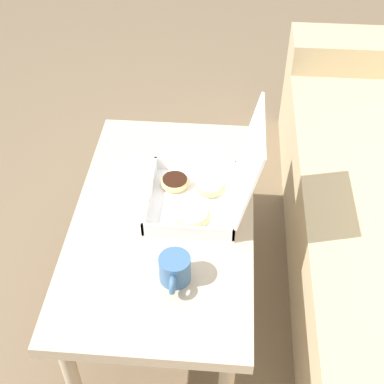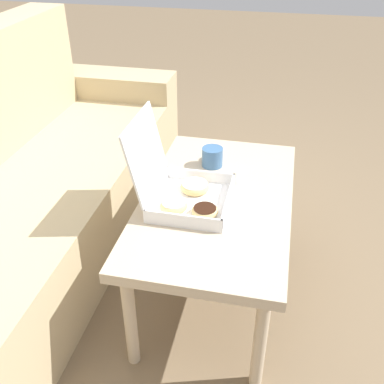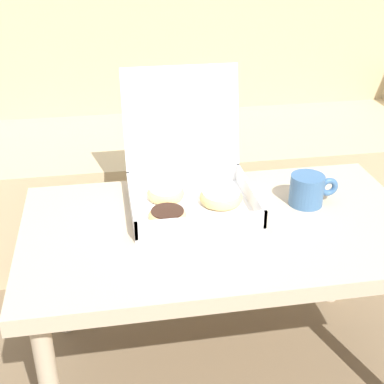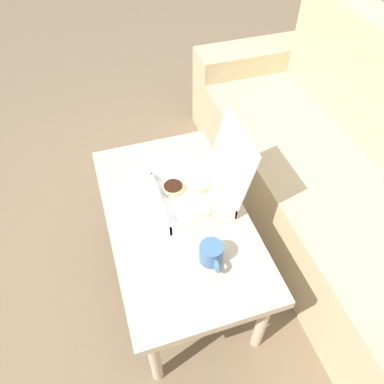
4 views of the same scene
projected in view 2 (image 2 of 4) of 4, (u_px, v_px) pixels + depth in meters
The scene contains 5 objects.
ground_plane at pixel (191, 282), 1.98m from camera, with size 12.00×12.00×0.00m, color #756047.
couch at pixel (15, 201), 1.95m from camera, with size 2.39×0.76×0.96m.
coffee_table at pixel (217, 208), 1.74m from camera, with size 0.98×0.56×0.47m.
pastry_box at pixel (182, 189), 1.65m from camera, with size 0.32×0.34×0.33m.
coffee_mug at pixel (212, 156), 1.90m from camera, with size 0.13×0.09×0.08m.
Camera 2 is at (-1.42, -0.31, 1.41)m, focal length 42.00 mm.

